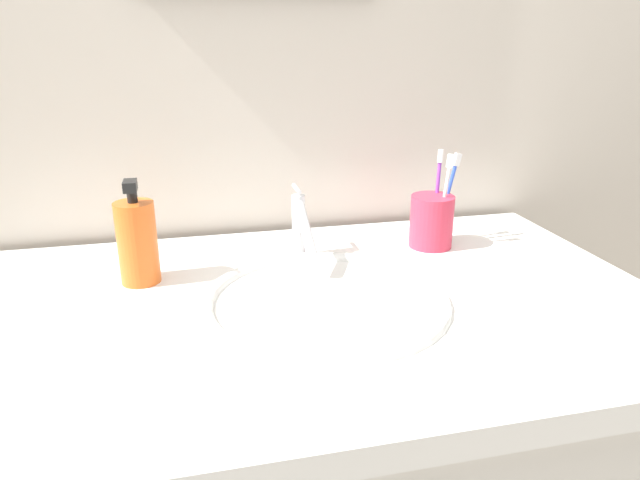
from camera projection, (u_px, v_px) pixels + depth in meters
name	position (u px, v px, depth m)	size (l,w,h in m)	color
tiled_wall_back	(259.00, 48.00, 1.10)	(2.34, 0.04, 2.40)	beige
sink_basin	(324.00, 326.00, 0.89)	(0.38, 0.38, 0.12)	white
faucet	(301.00, 225.00, 1.02)	(0.02, 0.16, 0.13)	silver
toothbrush_cup	(431.00, 221.00, 1.09)	(0.08, 0.08, 0.10)	#D8334C
toothbrush_purple	(437.00, 189.00, 1.10)	(0.02, 0.03, 0.18)	purple
toothbrush_white	(445.00, 194.00, 1.07)	(0.02, 0.02, 0.17)	white
toothbrush_blue	(448.00, 192.00, 1.09)	(0.05, 0.02, 0.17)	blue
soap_dispenser	(137.00, 241.00, 0.92)	(0.06, 0.06, 0.17)	orange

